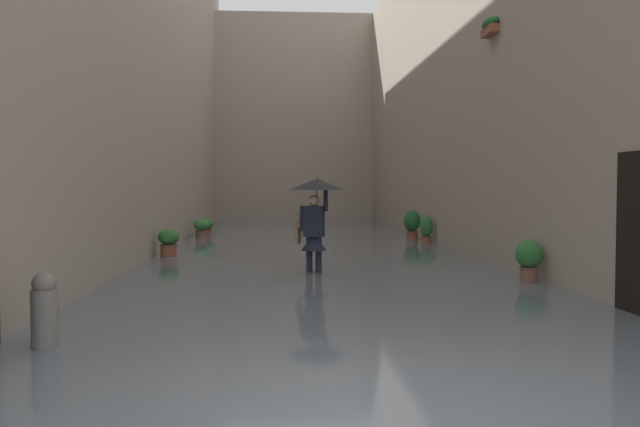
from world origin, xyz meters
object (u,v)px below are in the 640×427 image
Objects in this scene: person_wading at (316,203)px; potted_plant_far_right at (206,226)px; potted_plant_mid_left at (412,224)px; potted_plant_near_left at (426,229)px; mooring_bollard at (45,314)px; potted_plant_far_left at (529,259)px; potted_plant_mid_right at (169,242)px; potted_plant_near_right at (201,228)px.

person_wading is 10.54m from potted_plant_far_right.
potted_plant_far_right is (6.67, -2.19, -0.18)m from potted_plant_mid_left.
person_wading is 7.65m from potted_plant_near_left.
potted_plant_mid_left is 14.91m from mooring_bollard.
potted_plant_near_left is at bearing -90.15° from potted_plant_far_left.
potted_plant_near_left is 1.19m from potted_plant_mid_left.
potted_plant_mid_left is 1.16× the size of mooring_bollard.
person_wading is 4.83m from potted_plant_mid_right.
potted_plant_mid_right is 8.15m from potted_plant_mid_left.
potted_plant_mid_left is at bearing -114.13° from person_wading.
potted_plant_mid_left is at bearing -116.33° from mooring_bollard.
person_wading is 2.27× the size of mooring_bollard.
potted_plant_near_right is at bearing -8.43° from potted_plant_mid_left.
potted_plant_mid_left is 7.02m from potted_plant_far_right.
potted_plant_far_left is (-3.66, 1.30, -0.95)m from person_wading.
potted_plant_far_left is at bearing -147.90° from mooring_bollard.
potted_plant_mid_right is at bearing -45.21° from person_wading.
person_wading is at bearing 60.95° from potted_plant_near_left.
potted_plant_near_right is 1.06× the size of potted_plant_far_right.
potted_plant_near_left reaches higher than potted_plant_far_right.
potted_plant_far_left reaches higher than potted_plant_near_right.
potted_plant_near_right is 14.35m from mooring_bollard.
potted_plant_mid_left is (0.17, -9.11, 0.09)m from potted_plant_far_left.
potted_plant_near_right is (6.87, -2.16, -0.07)m from potted_plant_near_left.
potted_plant_near_left reaches higher than potted_plant_near_right.
potted_plant_mid_left is (0.19, -1.17, 0.10)m from potted_plant_near_left.
potted_plant_mid_right is (6.99, -4.65, -0.07)m from potted_plant_far_left.
potted_plant_near_right is (6.85, -10.10, -0.08)m from potted_plant_far_left.
mooring_bollard reaches higher than potted_plant_mid_right.
potted_plant_near_left is 0.87× the size of potted_plant_mid_left.
potted_plant_mid_right is at bearing -33.64° from potted_plant_far_left.
potted_plant_mid_left is 1.43× the size of potted_plant_near_right.
person_wading is 2.70× the size of potted_plant_mid_right.
person_wading is at bearing -19.56° from potted_plant_far_left.
potted_plant_near_right is 0.81× the size of mooring_bollard.
potted_plant_near_left is 1.24× the size of potted_plant_near_right.
person_wading reaches higher than potted_plant_near_right.
potted_plant_far_left is 8.39m from potted_plant_mid_right.
potted_plant_far_right is at bearing -72.38° from person_wading.
mooring_bollard is (3.12, 5.56, -0.99)m from person_wading.
potted_plant_near_left is at bearing -154.88° from potted_plant_mid_right.
potted_plant_near_left reaches higher than mooring_bollard.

